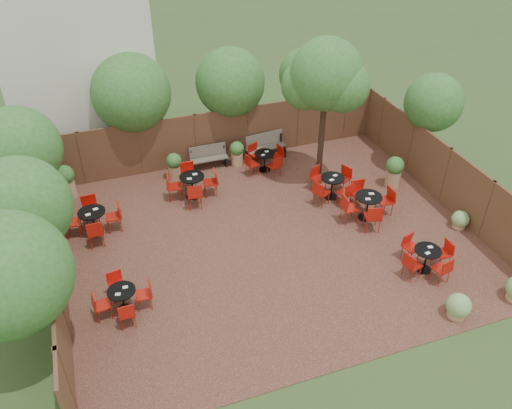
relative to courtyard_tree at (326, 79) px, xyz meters
name	(u,v)px	position (x,y,z in m)	size (l,w,h in m)	color
ground	(271,238)	(-2.78, -2.63, -3.70)	(80.00, 80.00, 0.00)	#354F23
courtyard_paving	(271,238)	(-2.78, -2.63, -3.69)	(12.00, 10.00, 0.02)	#371B16
fence_back	(223,135)	(-2.78, 2.37, -2.70)	(12.00, 0.08, 2.00)	#4F2D1D
fence_left	(58,257)	(-8.78, -2.63, -2.70)	(0.08, 10.00, 2.00)	#4F2D1D
fence_right	(445,175)	(3.22, -2.63, -2.70)	(0.08, 10.00, 2.00)	#4F2D1D
neighbour_building	(74,42)	(-7.28, 5.37, 0.30)	(5.00, 4.00, 8.00)	silver
overhang_foliage	(148,135)	(-5.76, -0.05, -0.95)	(15.62, 10.89, 2.71)	#2C6520
courtyard_tree	(326,79)	(0.00, 0.00, 0.00)	(2.56, 2.46, 5.00)	black
park_bench_left	(209,157)	(-3.48, 1.99, -3.25)	(1.36, 0.44, 0.84)	brown
park_bench_right	(265,146)	(-1.28, 2.00, -3.20)	(1.55, 0.66, 0.93)	brown
bistro_tables	(258,209)	(-2.87, -1.69, -3.23)	(10.15, 7.97, 0.96)	black
planters	(214,169)	(-3.59, 0.84, -3.09)	(11.26, 3.68, 1.17)	tan
low_shrubs	(484,277)	(1.87, -6.45, -3.36)	(2.94, 3.67, 0.72)	tan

